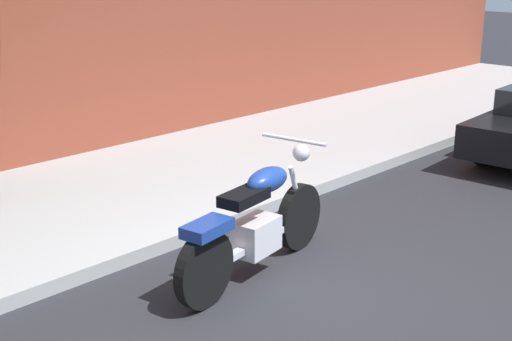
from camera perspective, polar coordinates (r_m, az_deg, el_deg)
The scene contains 3 objects.
ground_plane at distance 6.15m, azimuth 4.84°, elevation -10.12°, with size 60.00×60.00×0.00m, color #28282D.
sidewalk at distance 8.40m, azimuth -12.69°, elevation -2.33°, with size 25.10×3.27×0.14m, color #ACACAC.
motorcycle at distance 6.33m, azimuth -0.05°, elevation -4.43°, with size 2.13×0.71×1.16m.
Camera 1 is at (-4.27, -3.42, 2.82)m, focal length 49.41 mm.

